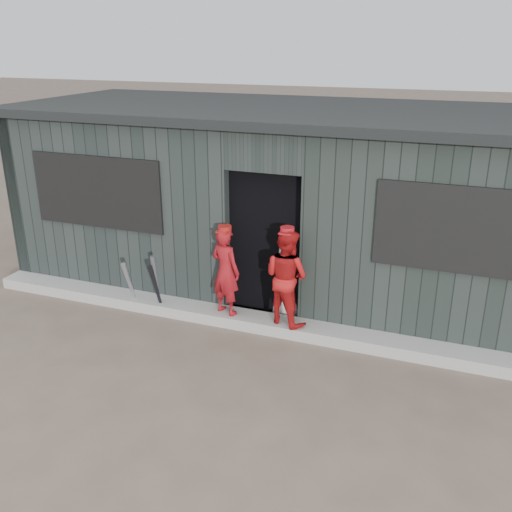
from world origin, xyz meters
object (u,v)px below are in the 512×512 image
at_px(player_red_right, 286,277).
at_px(player_grey_back, 288,280).
at_px(bat_mid, 157,284).
at_px(player_red_left, 226,271).
at_px(bat_left, 130,285).
at_px(bat_right, 156,289).
at_px(dugout, 296,199).

distance_m(player_red_right, player_grey_back, 0.47).
bearing_deg(bat_mid, player_grey_back, 16.50).
relative_size(player_red_left, player_red_right, 0.95).
relative_size(bat_left, bat_right, 0.93).
height_order(bat_left, player_grey_back, player_grey_back).
xyz_separation_m(player_red_left, player_red_right, (0.80, 0.03, 0.03)).
relative_size(bat_left, player_red_left, 0.64).
bearing_deg(bat_right, player_grey_back, 18.88).
distance_m(bat_right, player_grey_back, 1.76).
distance_m(bat_left, player_red_right, 2.23).
distance_m(bat_mid, bat_right, 0.08).
bearing_deg(player_grey_back, dugout, -82.68).
height_order(player_red_right, dugout, dugout).
bearing_deg(bat_left, player_red_left, 4.02).
distance_m(bat_left, player_grey_back, 2.16).
xyz_separation_m(player_grey_back, dugout, (-0.28, 1.27, 0.74)).
height_order(player_red_right, player_grey_back, player_red_right).
height_order(bat_mid, dugout, dugout).
distance_m(bat_mid, dugout, 2.42).
distance_m(bat_left, bat_mid, 0.40).
relative_size(bat_mid, player_grey_back, 0.77).
relative_size(bat_right, player_red_left, 0.69).
distance_m(bat_mid, player_red_left, 1.04).
bearing_deg(player_red_left, bat_mid, 23.01).
xyz_separation_m(player_red_left, dugout, (0.42, 1.70, 0.55)).
bearing_deg(bat_right, player_red_right, 5.40).
relative_size(bat_mid, dugout, 0.10).
relative_size(player_red_left, player_grey_back, 1.07).
height_order(player_grey_back, dugout, dugout).
xyz_separation_m(bat_left, dugout, (1.80, 1.80, 0.92)).
height_order(bat_right, dugout, dugout).
xyz_separation_m(bat_mid, player_red_left, (0.99, 0.07, 0.31)).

